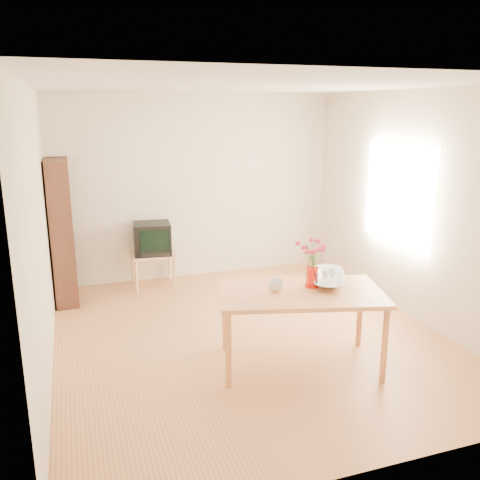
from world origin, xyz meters
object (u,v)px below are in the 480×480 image
object	(u,v)px
pitcher	(312,278)
mug	(276,285)
table	(301,298)
bowl	(329,261)
television	(152,238)

from	to	relation	value
pitcher	mug	world-z (taller)	pitcher
pitcher	mug	size ratio (longest dim) A/B	1.54
table	bowl	world-z (taller)	bowl
table	pitcher	size ratio (longest dim) A/B	8.11
pitcher	mug	bearing A→B (deg)	-177.54
table	mug	xyz separation A→B (m)	(-0.22, 0.08, 0.13)
table	mug	world-z (taller)	mug
bowl	television	bearing A→B (deg)	116.84
table	mug	bearing A→B (deg)	173.68
table	bowl	distance (m)	0.49
table	pitcher	distance (m)	0.23
pitcher	bowl	xyz separation A→B (m)	(0.22, 0.07, 0.13)
mug	bowl	size ratio (longest dim) A/B	0.30
mug	television	bearing A→B (deg)	-100.55
table	bowl	xyz separation A→B (m)	(0.36, 0.15, 0.29)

